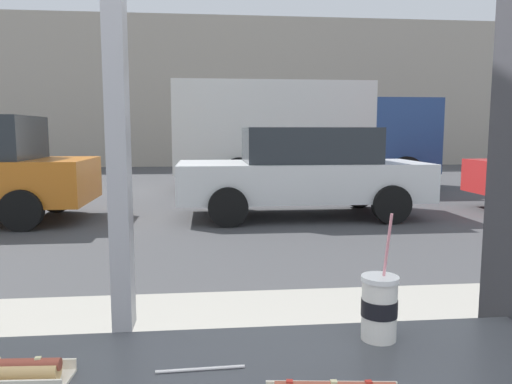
# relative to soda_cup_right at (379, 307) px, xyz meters

# --- Properties ---
(ground_plane) EXTENTS (60.00, 60.00, 0.00)m
(ground_plane) POSITION_rel_soda_cup_right_xyz_m (-0.63, 8.07, -1.09)
(ground_plane) COLOR #424244
(sidewalk_strip) EXTENTS (16.00, 2.80, 0.11)m
(sidewalk_strip) POSITION_rel_soda_cup_right_xyz_m (-0.63, 1.67, -1.03)
(sidewalk_strip) COLOR #9E998E
(sidewalk_strip) RESTS_ON ground
(building_facade_far) EXTENTS (28.00, 1.20, 6.41)m
(building_facade_far) POSITION_rel_soda_cup_right_xyz_m (-0.63, 20.92, 2.11)
(building_facade_far) COLOR #A89E8E
(building_facade_far) RESTS_ON ground
(soda_cup_right) EXTENTS (0.09, 0.09, 0.32)m
(soda_cup_right) POSITION_rel_soda_cup_right_xyz_m (0.00, 0.00, 0.00)
(soda_cup_right) COLOR white
(soda_cup_right) RESTS_ON window_counter
(hotdog_tray_far) EXTENTS (0.28, 0.11, 0.05)m
(hotdog_tray_far) POSITION_rel_soda_cup_right_xyz_m (-0.84, -0.13, -0.06)
(hotdog_tray_far) COLOR beige
(hotdog_tray_far) RESTS_ON window_counter
(loose_straw) EXTENTS (0.19, 0.01, 0.01)m
(loose_straw) POSITION_rel_soda_cup_right_xyz_m (-0.43, -0.12, -0.08)
(loose_straw) COLOR white
(loose_straw) RESTS_ON window_counter
(parked_car_white) EXTENTS (4.33, 1.95, 1.58)m
(parked_car_white) POSITION_rel_soda_cup_right_xyz_m (1.30, 7.46, -0.28)
(parked_car_white) COLOR silver
(parked_car_white) RESTS_ON ground
(box_truck) EXTENTS (6.69, 2.44, 2.74)m
(box_truck) POSITION_rel_soda_cup_right_xyz_m (2.03, 11.67, 0.44)
(box_truck) COLOR silver
(box_truck) RESTS_ON ground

